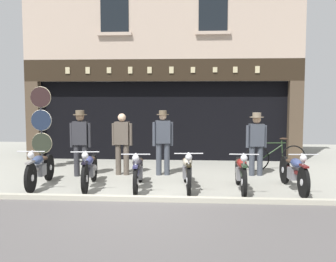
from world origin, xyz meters
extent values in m
cube|color=gray|center=(0.00, 5.00, -0.04)|extent=(21.01, 10.00, 0.08)
cube|color=#AEAA98|center=(0.00, 0.08, 0.01)|extent=(21.01, 0.16, 0.18)
cube|color=black|center=(0.00, 7.30, 1.30)|extent=(8.29, 4.00, 2.60)
cube|color=#4C3D2D|center=(-4.29, 5.18, 1.30)|extent=(0.44, 0.36, 2.60)
cube|color=#4C3D2D|center=(4.29, 5.18, 1.30)|extent=(0.44, 0.36, 2.60)
cube|color=black|center=(0.00, 5.55, 1.43)|extent=(7.93, 0.03, 2.18)
cube|color=black|center=(0.00, 5.12, 2.95)|extent=(9.01, 0.24, 0.70)
cube|color=#C6B789|center=(-3.04, 4.99, 2.95)|extent=(0.14, 0.03, 0.21)
cube|color=#C6B789|center=(-2.38, 4.99, 2.95)|extent=(0.14, 0.03, 0.21)
cube|color=#C6B789|center=(-1.68, 4.99, 2.95)|extent=(0.14, 0.03, 0.19)
cube|color=#C6B789|center=(-0.99, 4.99, 2.95)|extent=(0.14, 0.03, 0.21)
cube|color=#C6B789|center=(-0.37, 4.99, 2.95)|extent=(0.14, 0.03, 0.20)
cube|color=#C6B789|center=(0.34, 4.99, 2.95)|extent=(0.14, 0.03, 0.21)
cube|color=#C6B789|center=(1.02, 4.99, 2.95)|extent=(0.14, 0.03, 0.18)
cube|color=#C6B789|center=(1.72, 4.99, 2.95)|extent=(0.14, 0.03, 0.16)
cube|color=#C6B789|center=(2.35, 4.99, 2.95)|extent=(0.14, 0.03, 0.19)
cube|color=#C6B789|center=(3.04, 4.99, 2.95)|extent=(0.14, 0.03, 0.22)
cube|color=#B9A290|center=(0.00, 5.20, 4.80)|extent=(9.01, 0.40, 2.99)
cube|color=black|center=(-1.48, 4.99, 4.80)|extent=(0.90, 0.02, 1.30)
cube|color=#B9A290|center=(-1.48, 4.95, 4.10)|extent=(1.10, 0.12, 0.10)
cube|color=black|center=(1.64, 4.99, 4.80)|extent=(0.90, 0.02, 1.30)
cube|color=#B9A290|center=(1.64, 4.95, 4.10)|extent=(1.10, 0.12, 0.10)
cylinder|color=black|center=(-2.50, 0.61, 0.33)|extent=(0.11, 0.66, 0.66)
cylinder|color=silver|center=(-2.50, 0.61, 0.33)|extent=(0.11, 0.15, 0.14)
cylinder|color=black|center=(-2.58, 1.91, 0.33)|extent=(0.12, 0.66, 0.66)
cylinder|color=silver|center=(-2.58, 1.91, 0.33)|extent=(0.12, 0.15, 0.14)
cube|color=gray|center=(-2.54, 1.26, 0.45)|extent=(0.14, 1.20, 0.07)
cube|color=slate|center=(-2.54, 1.26, 0.38)|extent=(0.22, 0.33, 0.26)
ellipsoid|color=navy|center=(-2.53, 1.11, 0.65)|extent=(0.25, 0.47, 0.20)
ellipsoid|color=#38281E|center=(-2.55, 1.50, 0.63)|extent=(0.22, 0.31, 0.10)
cube|color=gray|center=(-2.50, 0.61, 0.68)|extent=(0.12, 0.37, 0.04)
sphere|color=silver|center=(-2.50, 0.67, 0.83)|extent=(0.15, 0.15, 0.15)
cylinder|color=silver|center=(-2.50, 0.67, 0.91)|extent=(0.62, 0.06, 0.02)
cylinder|color=silver|center=(-2.50, 0.65, 0.62)|extent=(0.05, 0.26, 0.61)
cylinder|color=black|center=(-1.27, 0.59, 0.33)|extent=(0.14, 0.67, 0.67)
cylinder|color=silver|center=(-1.27, 0.59, 0.33)|extent=(0.12, 0.16, 0.15)
cylinder|color=black|center=(-1.42, 1.91, 0.33)|extent=(0.15, 0.67, 0.67)
cylinder|color=silver|center=(-1.42, 1.91, 0.33)|extent=(0.13, 0.16, 0.15)
cube|color=black|center=(-1.35, 1.25, 0.45)|extent=(0.20, 1.23, 0.07)
cube|color=slate|center=(-1.35, 1.25, 0.38)|extent=(0.23, 0.34, 0.26)
ellipsoid|color=navy|center=(-1.33, 1.09, 0.65)|extent=(0.27, 0.48, 0.20)
ellipsoid|color=#38281E|center=(-1.37, 1.49, 0.63)|extent=(0.23, 0.32, 0.10)
cube|color=black|center=(-1.27, 0.59, 0.69)|extent=(0.14, 0.37, 0.04)
sphere|color=silver|center=(-1.28, 0.65, 0.83)|extent=(0.15, 0.15, 0.15)
cylinder|color=silver|center=(-1.28, 0.65, 0.91)|extent=(0.62, 0.09, 0.02)
cylinder|color=silver|center=(-1.28, 0.63, 0.62)|extent=(0.06, 0.26, 0.61)
cylinder|color=black|center=(-0.14, 0.47, 0.31)|extent=(0.11, 0.63, 0.62)
cylinder|color=silver|center=(-0.14, 0.47, 0.31)|extent=(0.11, 0.14, 0.14)
cylinder|color=black|center=(-0.24, 1.90, 0.31)|extent=(0.12, 0.63, 0.62)
cylinder|color=silver|center=(-0.24, 1.90, 0.31)|extent=(0.12, 0.14, 0.14)
cube|color=#2A2A51|center=(-0.19, 1.18, 0.43)|extent=(0.16, 1.32, 0.07)
cube|color=slate|center=(-0.19, 1.18, 0.36)|extent=(0.22, 0.33, 0.26)
ellipsoid|color=#252228|center=(-0.18, 1.01, 0.63)|extent=(0.25, 0.47, 0.20)
ellipsoid|color=#38281E|center=(-0.21, 1.44, 0.61)|extent=(0.22, 0.31, 0.10)
cube|color=#2A2A51|center=(-0.14, 0.47, 0.64)|extent=(0.12, 0.37, 0.04)
sphere|color=silver|center=(-0.15, 0.53, 0.81)|extent=(0.15, 0.15, 0.15)
cylinder|color=silver|center=(-0.15, 0.53, 0.89)|extent=(0.62, 0.07, 0.02)
cylinder|color=silver|center=(-0.15, 0.51, 0.60)|extent=(0.05, 0.24, 0.62)
cylinder|color=black|center=(0.99, 0.61, 0.32)|extent=(0.12, 0.64, 0.64)
cylinder|color=silver|center=(0.99, 0.61, 0.32)|extent=(0.11, 0.15, 0.14)
cylinder|color=black|center=(0.88, 1.98, 0.32)|extent=(0.13, 0.64, 0.64)
cylinder|color=silver|center=(0.88, 1.98, 0.32)|extent=(0.12, 0.15, 0.14)
cube|color=black|center=(0.93, 1.30, 0.44)|extent=(0.17, 1.26, 0.07)
cube|color=slate|center=(0.93, 1.30, 0.37)|extent=(0.22, 0.33, 0.26)
ellipsoid|color=#ACA38C|center=(0.95, 1.13, 0.64)|extent=(0.25, 0.48, 0.20)
ellipsoid|color=#38281E|center=(0.92, 1.54, 0.62)|extent=(0.22, 0.31, 0.10)
cube|color=black|center=(0.99, 0.61, 0.66)|extent=(0.13, 0.37, 0.04)
sphere|color=silver|center=(0.98, 0.67, 0.82)|extent=(0.15, 0.15, 0.15)
cylinder|color=silver|center=(0.98, 0.67, 0.90)|extent=(0.62, 0.07, 0.02)
cylinder|color=silver|center=(0.98, 0.65, 0.61)|extent=(0.05, 0.23, 0.62)
cylinder|color=black|center=(2.14, 0.49, 0.33)|extent=(0.07, 0.66, 0.66)
cylinder|color=silver|center=(2.14, 0.49, 0.33)|extent=(0.10, 0.15, 0.15)
cylinder|color=black|center=(2.15, 1.80, 0.33)|extent=(0.08, 0.66, 0.66)
cylinder|color=silver|center=(2.15, 1.80, 0.33)|extent=(0.11, 0.15, 0.15)
cube|color=#1E311E|center=(2.15, 1.14, 0.45)|extent=(0.08, 1.21, 0.07)
cube|color=slate|center=(2.15, 1.14, 0.38)|extent=(0.20, 0.32, 0.26)
ellipsoid|color=maroon|center=(2.15, 0.99, 0.65)|extent=(0.22, 0.46, 0.20)
ellipsoid|color=#38281E|center=(2.15, 1.38, 0.63)|extent=(0.20, 0.30, 0.10)
cube|color=#1E311E|center=(2.14, 0.49, 0.68)|extent=(0.10, 0.36, 0.04)
sphere|color=silver|center=(2.14, 0.55, 0.83)|extent=(0.15, 0.15, 0.15)
cylinder|color=silver|center=(2.14, 0.55, 0.91)|extent=(0.62, 0.03, 0.02)
cylinder|color=silver|center=(2.14, 0.53, 0.62)|extent=(0.04, 0.25, 0.61)
cylinder|color=black|center=(3.39, 0.57, 0.33)|extent=(0.11, 0.66, 0.66)
cylinder|color=silver|center=(3.39, 0.57, 0.33)|extent=(0.11, 0.15, 0.14)
cylinder|color=black|center=(3.30, 1.98, 0.33)|extent=(0.12, 0.66, 0.66)
cylinder|color=silver|center=(3.30, 1.98, 0.33)|extent=(0.12, 0.15, 0.14)
cube|color=#591514|center=(3.34, 1.28, 0.45)|extent=(0.15, 1.30, 0.07)
cube|color=slate|center=(3.34, 1.28, 0.38)|extent=(0.22, 0.33, 0.26)
ellipsoid|color=navy|center=(3.35, 1.11, 0.65)|extent=(0.25, 0.47, 0.20)
ellipsoid|color=#38281E|center=(3.33, 1.53, 0.63)|extent=(0.22, 0.31, 0.10)
cube|color=#591514|center=(3.39, 0.57, 0.68)|extent=(0.12, 0.37, 0.04)
sphere|color=silver|center=(3.38, 0.63, 0.83)|extent=(0.15, 0.15, 0.15)
cylinder|color=silver|center=(3.38, 0.63, 0.91)|extent=(0.62, 0.06, 0.02)
cylinder|color=silver|center=(3.38, 0.61, 0.62)|extent=(0.05, 0.28, 0.61)
cylinder|color=#2D2D33|center=(-1.80, 2.46, 0.43)|extent=(0.15, 0.15, 0.86)
cylinder|color=#2D2D33|center=(-2.02, 2.46, 0.43)|extent=(0.15, 0.15, 0.86)
cube|color=#2D2D33|center=(-1.91, 2.46, 1.15)|extent=(0.38, 0.23, 0.62)
cube|color=silver|center=(-1.91, 2.57, 1.23)|extent=(0.14, 0.02, 0.34)
cube|color=black|center=(-1.91, 2.59, 1.21)|extent=(0.05, 0.01, 0.32)
cylinder|color=#2D2D33|center=(-1.68, 2.46, 1.10)|extent=(0.09, 0.09, 0.64)
cylinder|color=#2D2D33|center=(-2.15, 2.45, 1.10)|extent=(0.09, 0.09, 0.64)
sphere|color=#9E7A5B|center=(-1.91, 2.46, 1.58)|extent=(0.22, 0.22, 0.22)
cylinder|color=brown|center=(-1.91, 2.46, 1.64)|extent=(0.37, 0.37, 0.01)
cylinder|color=brown|center=(-1.91, 2.46, 1.70)|extent=(0.23, 0.23, 0.12)
cylinder|color=brown|center=(-0.74, 2.72, 0.42)|extent=(0.15, 0.15, 0.85)
cylinder|color=brown|center=(-0.96, 2.74, 0.42)|extent=(0.15, 0.15, 0.85)
cube|color=brown|center=(-0.85, 2.73, 1.13)|extent=(0.39, 0.25, 0.61)
cube|color=white|center=(-0.84, 2.85, 1.21)|extent=(0.14, 0.03, 0.34)
cube|color=black|center=(-0.84, 2.86, 1.19)|extent=(0.05, 0.02, 0.32)
cylinder|color=brown|center=(-0.62, 2.72, 1.10)|extent=(0.09, 0.09, 0.59)
cylinder|color=brown|center=(-1.09, 2.75, 1.10)|extent=(0.09, 0.09, 0.59)
sphere|color=beige|center=(-0.85, 2.73, 1.55)|extent=(0.22, 0.22, 0.22)
cylinder|color=#3D424C|center=(0.35, 2.80, 0.44)|extent=(0.15, 0.15, 0.88)
cylinder|color=#3D424C|center=(0.14, 2.76, 0.44)|extent=(0.15, 0.15, 0.88)
cube|color=#3D424C|center=(0.25, 2.78, 1.17)|extent=(0.42, 0.29, 0.61)
cube|color=silver|center=(0.22, 2.89, 1.24)|extent=(0.14, 0.05, 0.34)
cube|color=brown|center=(0.22, 2.91, 1.23)|extent=(0.05, 0.02, 0.32)
cylinder|color=#3D424C|center=(0.48, 2.83, 1.11)|extent=(0.09, 0.09, 0.64)
cylinder|color=#3D424C|center=(0.02, 2.73, 1.11)|extent=(0.09, 0.09, 0.64)
sphere|color=beige|center=(0.25, 2.78, 1.58)|extent=(0.20, 0.20, 0.20)
cylinder|color=brown|center=(0.25, 2.78, 1.64)|extent=(0.33, 0.33, 0.01)
cylinder|color=brown|center=(0.25, 2.78, 1.69)|extent=(0.21, 0.21, 0.11)
cylinder|color=#3D424C|center=(2.85, 2.90, 0.41)|extent=(0.15, 0.15, 0.81)
cylinder|color=#3D424C|center=(2.63, 2.87, 0.41)|extent=(0.15, 0.15, 0.81)
cube|color=#3D424C|center=(2.74, 2.88, 1.09)|extent=(0.41, 0.27, 0.60)
cube|color=silver|center=(2.72, 3.00, 1.16)|extent=(0.14, 0.04, 0.33)
cube|color=#47234C|center=(2.72, 3.01, 1.15)|extent=(0.05, 0.02, 0.31)
cylinder|color=#3D424C|center=(2.97, 2.91, 1.05)|extent=(0.09, 0.09, 0.59)
cylinder|color=#3D424C|center=(2.50, 2.85, 1.05)|extent=(0.09, 0.09, 0.59)
sphere|color=tan|center=(2.74, 2.88, 1.51)|extent=(0.22, 0.22, 0.22)
cylinder|color=#7F705B|center=(2.74, 2.88, 1.57)|extent=(0.37, 0.37, 0.01)
cylinder|color=#7F705B|center=(2.74, 2.88, 1.63)|extent=(0.23, 0.23, 0.12)
cylinder|color=#232328|center=(-3.37, 3.51, 1.15)|extent=(0.06, 0.06, 2.29)
cylinder|color=black|center=(-3.37, 3.49, 2.09)|extent=(0.59, 0.03, 0.59)
torus|color=beige|center=(-3.37, 3.50, 2.09)|extent=(0.62, 0.04, 0.62)
cylinder|color=#192338|center=(-3.37, 3.49, 1.42)|extent=(0.59, 0.03, 0.59)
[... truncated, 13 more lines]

